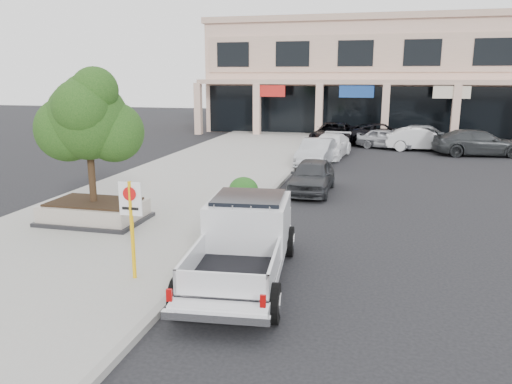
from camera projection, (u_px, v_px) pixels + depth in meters
ground at (271, 258)px, 13.29m from camera, size 120.00×120.00×0.00m
sidewalk at (170, 194)px, 20.23m from camera, size 8.00×52.00×0.15m
curb at (264, 200)px, 19.31m from camera, size 0.20×52.00×0.15m
strip_mall at (447, 76)px, 42.43m from camera, size 40.55×12.43×9.50m
planter at (95, 211)px, 16.11m from camera, size 3.20×2.20×0.68m
planter_tree at (94, 120)px, 15.56m from camera, size 2.90×2.55×4.00m
no_parking_sign at (131, 217)px, 11.31m from camera, size 0.55×0.09×2.30m
hedge at (244, 189)px, 18.60m from camera, size 1.10×0.99×0.93m
pickup_truck at (242, 244)px, 11.63m from camera, size 2.72×6.02×1.84m
curb_car_a at (312, 176)px, 20.70m from camera, size 1.69×4.09×1.39m
curb_car_b at (317, 153)px, 26.84m from camera, size 1.88×4.51×1.45m
curb_car_c at (330, 146)px, 29.68m from camera, size 2.53×4.94×1.37m
curb_car_d at (334, 134)px, 34.48m from camera, size 3.07×5.98×1.61m
lot_car_a at (386, 139)px, 33.27m from camera, size 4.21×2.69×1.33m
lot_car_b at (421, 139)px, 32.42m from camera, size 4.58×1.86×1.48m
lot_car_c at (479, 143)px, 30.35m from camera, size 5.64×2.87×1.57m
lot_car_d at (382, 134)px, 35.48m from camera, size 5.77×3.76×1.48m
lot_car_e at (426, 135)px, 34.44m from camera, size 4.78×2.57×1.55m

